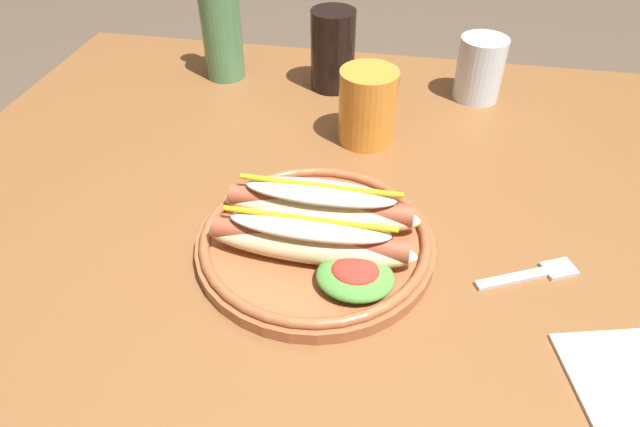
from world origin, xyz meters
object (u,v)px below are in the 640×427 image
object	(u,v)px
soda_cup	(333,50)
water_cup	(480,69)
fork	(534,274)
extra_cup	(368,107)
hot_dog_plate	(317,235)
glass_bottle	(221,28)

from	to	relation	value
soda_cup	water_cup	world-z (taller)	soda_cup
fork	extra_cup	size ratio (longest dim) A/B	1.06
soda_cup	hot_dog_plate	bearing A→B (deg)	-83.04
soda_cup	extra_cup	distance (m)	0.18
hot_dog_plate	water_cup	size ratio (longest dim) A/B	2.71
soda_cup	glass_bottle	distance (m)	0.20
water_cup	fork	bearing A→B (deg)	-82.57
fork	extra_cup	bearing A→B (deg)	106.01
soda_cup	water_cup	bearing A→B (deg)	1.34
fork	soda_cup	xyz separation A→B (m)	(-0.30, 0.41, 0.06)
fork	glass_bottle	distance (m)	0.65
glass_bottle	soda_cup	bearing A→B (deg)	-1.97
hot_dog_plate	water_cup	world-z (taller)	water_cup
hot_dog_plate	extra_cup	world-z (taller)	extra_cup
hot_dog_plate	extra_cup	distance (m)	0.26
soda_cup	glass_bottle	size ratio (longest dim) A/B	0.56
extra_cup	glass_bottle	bearing A→B (deg)	148.67
soda_cup	extra_cup	size ratio (longest dim) A/B	1.21
extra_cup	glass_bottle	size ratio (longest dim) A/B	0.47
hot_dog_plate	fork	bearing A→B (deg)	1.00
extra_cup	glass_bottle	xyz separation A→B (m)	(-0.27, 0.17, 0.03)
extra_cup	glass_bottle	world-z (taller)	glass_bottle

